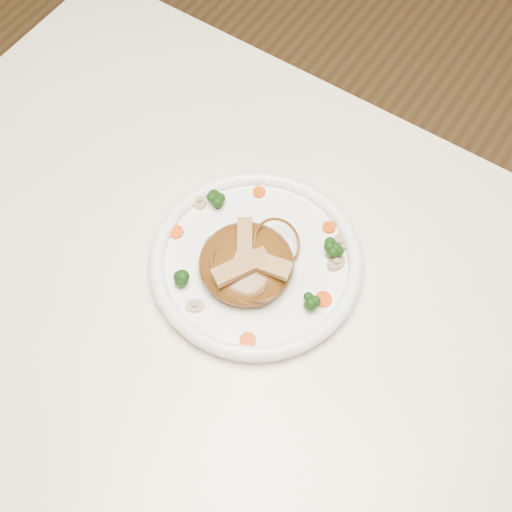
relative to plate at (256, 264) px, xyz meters
The scene contains 20 objects.
ground 0.76m from the plate, 51.39° to the right, with size 4.00×4.00×0.00m, color brown.
table 0.14m from the plate, 51.39° to the right, with size 1.20×0.80×0.75m.
plate is the anchor object (origin of this frame).
noodle_mound 0.03m from the plate, 99.69° to the right, with size 0.12×0.12×0.04m, color #5E3212.
chicken_a 0.06m from the plate, 37.51° to the right, with size 0.07×0.02×0.01m, color tan.
chicken_b 0.05m from the plate, behind, with size 0.06×0.02×0.01m, color tan.
chicken_c 0.06m from the plate, 86.38° to the right, with size 0.07×0.02×0.01m, color tan.
broccoli_0 0.10m from the plate, 38.80° to the left, with size 0.03×0.03×0.03m, color #12390B, non-canonical shape.
broccoli_1 0.10m from the plate, 154.07° to the left, with size 0.02×0.02×0.03m, color #12390B, non-canonical shape.
broccoli_2 0.10m from the plate, 127.35° to the right, with size 0.03×0.03×0.03m, color #12390B, non-canonical shape.
broccoli_3 0.09m from the plate, ahead, with size 0.03×0.03×0.03m, color #12390B, non-canonical shape.
carrot_0 0.11m from the plate, 61.00° to the left, with size 0.02×0.02×0.01m, color #E64908.
carrot_1 0.11m from the plate, 168.24° to the right, with size 0.02×0.02×0.01m, color #E64908.
carrot_2 0.10m from the plate, ahead, with size 0.02×0.02×0.01m, color #E64908.
carrot_3 0.11m from the plate, 121.53° to the left, with size 0.02×0.02×0.01m, color #E64908.
carrot_4 0.11m from the plate, 61.43° to the right, with size 0.02×0.02×0.01m, color #E64908.
mushroom_0 0.10m from the plate, 105.76° to the right, with size 0.02×0.02×0.01m, color tan.
mushroom_1 0.10m from the plate, 31.32° to the left, with size 0.03×0.03×0.01m, color tan.
mushroom_2 0.12m from the plate, 163.94° to the left, with size 0.02×0.02×0.01m, color tan.
mushroom_3 0.11m from the plate, 47.04° to the left, with size 0.03×0.03×0.01m, color tan.
Camera 1 is at (0.19, -0.29, 1.57)m, focal length 49.60 mm.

